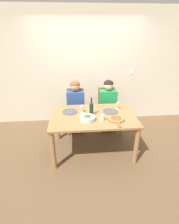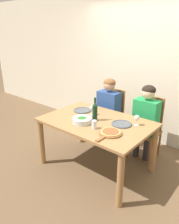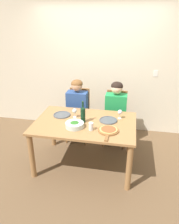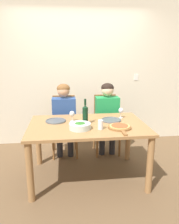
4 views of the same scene
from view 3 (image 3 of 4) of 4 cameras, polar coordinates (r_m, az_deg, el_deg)
ground_plane at (r=3.77m, az=-1.11°, el=-13.23°), size 40.00×40.00×0.00m
back_wall at (r=4.45m, az=2.56°, el=12.02°), size 10.00×0.06×2.70m
dining_table at (r=3.41m, az=-1.20°, el=-4.42°), size 1.55×1.03×0.78m
chair_left at (r=4.26m, az=-2.81°, el=-0.29°), size 0.42×0.42×1.00m
chair_right at (r=4.16m, az=6.85°, el=-1.08°), size 0.42×0.42×1.00m
person_woman at (r=4.07m, az=-3.27°, el=1.75°), size 0.47×0.51×1.22m
person_man at (r=3.97m, az=6.86°, el=0.97°), size 0.47×0.51×1.22m
wine_bottle at (r=3.30m, az=-1.72°, el=-0.52°), size 0.07×0.07×0.34m
broccoli_bowl at (r=3.20m, az=-3.91°, el=-3.35°), size 0.27×0.27×0.08m
dinner_plate_left at (r=3.60m, az=-7.21°, el=-0.70°), size 0.28×0.28×0.02m
dinner_plate_right at (r=3.41m, az=4.93°, el=-2.13°), size 0.28×0.28×0.02m
pizza_on_board at (r=3.11m, az=4.95°, el=-4.78°), size 0.30×0.44×0.04m
wine_glass_left at (r=3.48m, az=-3.92°, el=0.19°), size 0.07×0.07×0.15m
wine_glass_right at (r=3.46m, az=7.95°, el=-0.14°), size 0.07×0.07×0.15m
water_tumbler at (r=3.11m, az=0.40°, el=-3.78°), size 0.07×0.07×0.12m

